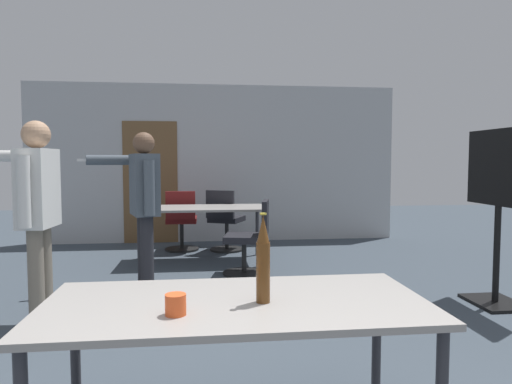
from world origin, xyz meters
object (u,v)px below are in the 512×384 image
at_px(tv_screen, 499,198).
at_px(beer_bottle, 263,260).
at_px(drink_cup, 176,305).
at_px(office_chair_near_pushed, 250,240).
at_px(office_chair_side_rolled, 181,223).
at_px(person_near_casual, 36,202).
at_px(office_chair_far_right, 225,222).
at_px(person_left_plaid, 143,196).

xyz_separation_m(tv_screen, beer_bottle, (-2.54, -2.06, -0.09)).
xyz_separation_m(tv_screen, drink_cup, (-2.92, -2.18, -0.23)).
distance_m(office_chair_near_pushed, drink_cup, 3.69).
bearing_deg(office_chair_near_pushed, office_chair_side_rolled, 40.94).
xyz_separation_m(person_near_casual, beer_bottle, (1.64, -1.99, -0.10)).
xyz_separation_m(office_chair_far_right, office_chair_side_rolled, (-0.66, 0.09, -0.01)).
height_order(office_chair_near_pushed, beer_bottle, beer_bottle).
relative_size(person_left_plaid, drink_cup, 19.55).
relative_size(tv_screen, drink_cup, 19.62).
bearing_deg(drink_cup, office_chair_near_pushed, 79.31).
bearing_deg(person_left_plaid, office_chair_side_rolled, -24.75).
distance_m(person_near_casual, office_chair_side_rolled, 3.30).
xyz_separation_m(tv_screen, office_chair_far_right, (-2.47, 2.91, -0.58)).
bearing_deg(office_chair_far_right, drink_cup, -69.57).
xyz_separation_m(person_near_casual, office_chair_far_right, (1.71, 2.97, -0.59)).
xyz_separation_m(office_chair_side_rolled, office_chair_near_pushed, (0.90, -1.58, -0.02)).
xyz_separation_m(person_left_plaid, office_chair_side_rolled, (0.29, 2.15, -0.57)).
xyz_separation_m(person_left_plaid, drink_cup, (0.51, -3.04, -0.21)).
bearing_deg(drink_cup, tv_screen, 36.83).
bearing_deg(person_near_casual, person_left_plaid, -35.99).
relative_size(office_chair_side_rolled, beer_bottle, 2.34).
distance_m(person_left_plaid, office_chair_side_rolled, 2.24).
distance_m(tv_screen, person_near_casual, 4.18).
bearing_deg(drink_cup, office_chair_far_right, 85.03).
bearing_deg(tv_screen, person_left_plaid, -103.96).
bearing_deg(tv_screen, person_near_casual, -89.10).
xyz_separation_m(person_near_casual, office_chair_side_rolled, (1.05, 3.07, -0.60)).
height_order(beer_bottle, drink_cup, beer_bottle).
bearing_deg(person_near_casual, office_chair_far_right, -26.47).
bearing_deg(person_near_casual, tv_screen, -85.68).
bearing_deg(person_near_casual, drink_cup, -145.72).
xyz_separation_m(tv_screen, person_near_casual, (-4.18, -0.07, 0.01)).
bearing_deg(person_left_plaid, drink_cup, 172.54).
bearing_deg(office_chair_side_rolled, person_left_plaid, -97.37).
height_order(person_left_plaid, office_chair_near_pushed, person_left_plaid).
height_order(person_left_plaid, beer_bottle, person_left_plaid).
bearing_deg(beer_bottle, office_chair_side_rolled, 96.72).
xyz_separation_m(tv_screen, office_chair_side_rolled, (-3.14, 3.00, -0.59)).
bearing_deg(person_left_plaid, office_chair_near_pushed, -81.38).
bearing_deg(office_chair_far_right, office_chair_near_pushed, -55.46).
bearing_deg(office_chair_near_pushed, office_chair_far_right, 20.32).
xyz_separation_m(office_chair_far_right, drink_cup, (-0.44, -5.09, 0.35)).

